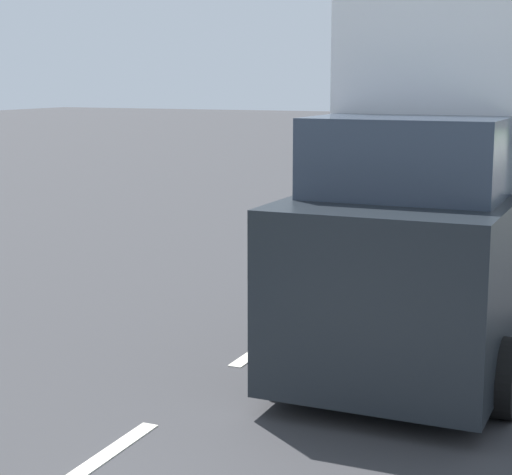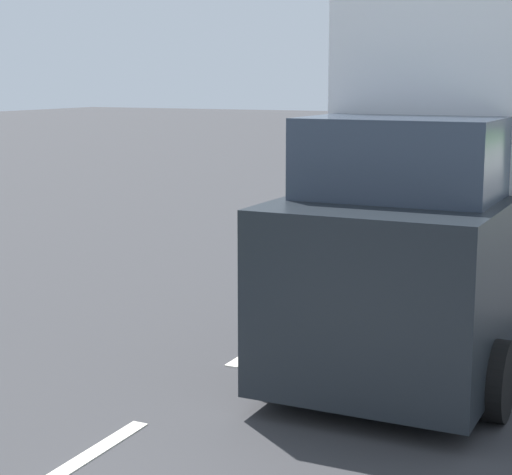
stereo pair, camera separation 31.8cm
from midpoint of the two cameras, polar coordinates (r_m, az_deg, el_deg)
name	(u,v)px [view 2 (the right image)]	position (r m, az deg, el deg)	size (l,w,h in m)	color
delivery_truck	(435,196)	(9.16, 12.33, 2.60)	(2.16, 4.60, 3.54)	black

